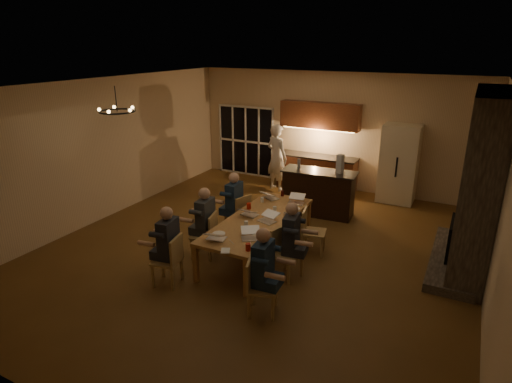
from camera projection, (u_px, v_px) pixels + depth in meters
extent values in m
plane|color=brown|center=(258.00, 250.00, 8.54)|extent=(9.00, 9.00, 0.00)
cube|color=beige|center=(333.00, 131.00, 11.80)|extent=(8.00, 0.04, 3.20)
cube|color=beige|center=(102.00, 150.00, 9.74)|extent=(0.04, 9.00, 3.20)
cube|color=beige|center=(502.00, 210.00, 6.27)|extent=(0.04, 9.00, 3.20)
cube|color=white|center=(259.00, 85.00, 7.47)|extent=(8.00, 9.00, 0.04)
cube|color=black|center=(246.00, 141.00, 13.10)|extent=(1.86, 0.08, 2.10)
cube|color=#60574B|center=(480.00, 184.00, 7.41)|extent=(0.58, 2.50, 3.20)
cube|color=#EDE4C6|center=(399.00, 164.00, 10.87)|extent=(0.90, 0.68, 2.00)
cube|color=tan|center=(259.00, 237.00, 8.26)|extent=(1.10, 2.94, 0.75)
cube|color=black|center=(318.00, 193.00, 10.17)|extent=(1.77, 0.80, 1.08)
imported|color=silver|center=(277.00, 158.00, 11.74)|extent=(0.79, 0.65, 1.85)
torus|color=black|center=(117.00, 111.00, 7.71)|extent=(0.65, 0.65, 0.03)
cylinder|color=white|center=(246.00, 224.00, 7.80)|extent=(0.07, 0.07, 0.10)
cylinder|color=white|center=(275.00, 209.00, 8.49)|extent=(0.07, 0.07, 0.10)
cylinder|color=white|center=(262.00, 200.00, 8.97)|extent=(0.07, 0.07, 0.10)
cylinder|color=#AD190B|center=(248.00, 247.00, 6.88)|extent=(0.08, 0.08, 0.12)
cylinder|color=#AD190B|center=(249.00, 206.00, 8.61)|extent=(0.09, 0.09, 0.12)
cylinder|color=#B2B2B7|center=(243.00, 230.00, 7.50)|extent=(0.06, 0.06, 0.12)
cylinder|color=#3F0F0C|center=(282.00, 193.00, 9.33)|extent=(0.07, 0.07, 0.12)
cylinder|color=#B2B2B7|center=(285.00, 216.00, 8.13)|extent=(0.06, 0.06, 0.12)
cylinder|color=white|center=(258.00, 234.00, 7.49)|extent=(0.24, 0.24, 0.02)
cylinder|color=white|center=(219.00, 234.00, 7.48)|extent=(0.23, 0.23, 0.02)
cylinder|color=white|center=(293.00, 209.00, 8.60)|extent=(0.26, 0.26, 0.02)
cube|color=white|center=(225.00, 251.00, 6.88)|extent=(0.22, 0.24, 0.01)
cylinder|color=#99999E|center=(299.00, 164.00, 10.14)|extent=(0.07, 0.07, 0.24)
cube|color=silver|center=(340.00, 164.00, 9.78)|extent=(0.17, 0.17, 0.43)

